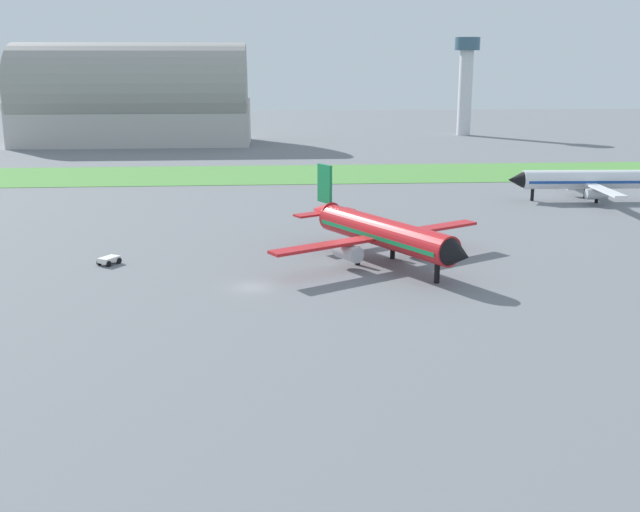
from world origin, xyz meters
The scene contains 7 objects.
ground_plane centered at (0.00, 0.00, 0.00)m, with size 600.00×600.00×0.00m, color slate.
grass_taxiway_strip centered at (0.00, 82.21, 0.04)m, with size 360.00×28.00×0.08m, color #549342.
airplane_parked_jet_far centered at (56.69, 47.43, 3.59)m, with size 27.65×28.20×9.96m.
airplane_midfield_jet centered at (14.93, 8.64, 3.78)m, with size 26.79×26.77×10.49m.
baggage_cart_near_gate centered at (-17.19, 10.50, 0.57)m, with size 2.78×2.95×0.90m.
hangar_distant centered at (-36.24, 146.60, 12.37)m, with size 66.65×27.17×28.57m.
control_tower centered at (66.36, 166.52, 18.53)m, with size 8.00×8.00×30.87m.
Camera 1 is at (1.53, -76.49, 23.23)m, focal length 41.96 mm.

